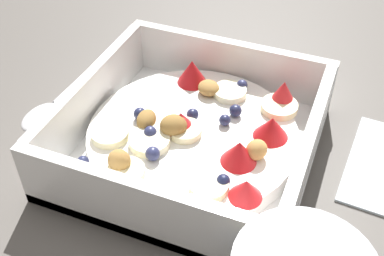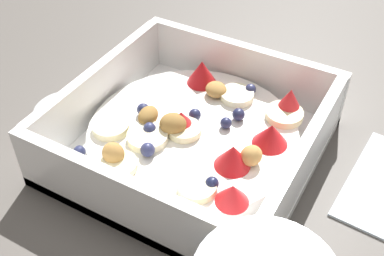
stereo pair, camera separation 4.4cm
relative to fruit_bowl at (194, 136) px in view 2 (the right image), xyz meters
name	(u,v)px [view 2 (the right image)]	position (x,y,z in m)	size (l,w,h in m)	color
ground_plane	(196,149)	(0.00, 0.00, -0.02)	(2.40, 2.40, 0.00)	#56514C
fruit_bowl	(194,136)	(0.00, 0.00, 0.00)	(0.22, 0.22, 0.06)	white
spoon	(70,89)	(0.16, -0.02, -0.02)	(0.03, 0.17, 0.01)	silver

